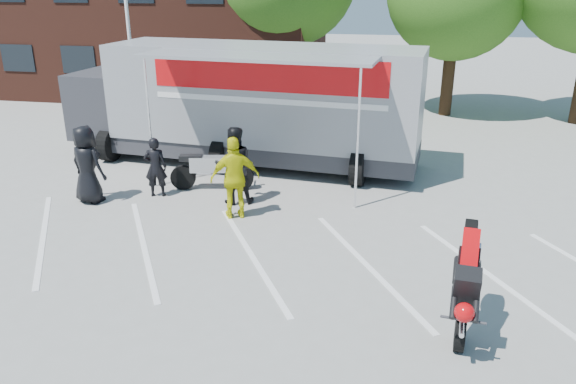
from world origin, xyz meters
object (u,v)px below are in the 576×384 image
(transporter_truck, at_px, (250,162))
(spectator_leather_a, at_px, (87,165))
(parked_motorcycle, at_px, (213,189))
(spectator_hivis, at_px, (235,178))
(spectator_leather_c, at_px, (234,165))
(spectator_leather_b, at_px, (156,167))
(stunt_bike_rider, at_px, (459,324))

(transporter_truck, height_order, spectator_leather_a, spectator_leather_a)
(parked_motorcycle, xyz_separation_m, spectator_hivis, (1.16, -1.72, 1.00))
(spectator_leather_a, bearing_deg, transporter_truck, -111.02)
(spectator_leather_a, distance_m, spectator_hivis, 3.96)
(spectator_leather_c, bearing_deg, spectator_leather_a, -10.32)
(spectator_leather_a, relative_size, spectator_hivis, 1.00)
(spectator_leather_a, bearing_deg, spectator_leather_b, -137.08)
(transporter_truck, bearing_deg, parked_motorcycle, -93.45)
(spectator_leather_b, height_order, spectator_hivis, spectator_hivis)
(parked_motorcycle, xyz_separation_m, spectator_leather_b, (-1.28, -0.74, 0.80))
(stunt_bike_rider, bearing_deg, transporter_truck, 132.22)
(parked_motorcycle, relative_size, spectator_hivis, 1.15)
(spectator_leather_b, bearing_deg, spectator_hivis, 144.54)
(parked_motorcycle, distance_m, spectator_leather_c, 1.55)
(spectator_hivis, bearing_deg, spectator_leather_a, -27.36)
(spectator_leather_a, xyz_separation_m, spectator_leather_c, (3.66, 0.65, -0.00))
(spectator_leather_a, xyz_separation_m, spectator_hivis, (3.95, -0.27, -0.00))
(spectator_leather_b, height_order, spectator_leather_c, spectator_leather_c)
(transporter_truck, distance_m, stunt_bike_rider, 9.67)
(stunt_bike_rider, distance_m, spectator_leather_c, 6.95)
(spectator_leather_a, height_order, spectator_hivis, spectator_leather_a)
(parked_motorcycle, height_order, spectator_hivis, spectator_hivis)
(spectator_leather_b, bearing_deg, spectator_leather_c, 164.72)
(spectator_hivis, bearing_deg, transporter_truck, -103.34)
(transporter_truck, height_order, spectator_leather_c, spectator_leather_c)
(spectator_leather_c, bearing_deg, spectator_leather_b, -22.03)
(parked_motorcycle, bearing_deg, spectator_leather_b, 108.86)
(spectator_leather_b, xyz_separation_m, spectator_leather_c, (2.15, -0.06, 0.20))
(stunt_bike_rider, height_order, spectator_leather_b, spectator_leather_b)
(spectator_leather_c, relative_size, spectator_hivis, 1.00)
(transporter_truck, relative_size, spectator_leather_a, 5.62)
(transporter_truck, bearing_deg, spectator_hivis, -74.26)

